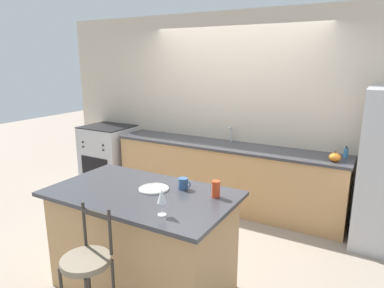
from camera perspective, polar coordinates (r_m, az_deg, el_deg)
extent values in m
plane|color=gray|center=(4.77, 3.54, -11.59)|extent=(18.00, 18.00, 0.00)
cube|color=beige|center=(4.95, 7.10, 5.66)|extent=(6.00, 0.07, 2.70)
cube|color=tan|center=(4.90, 5.43, -5.39)|extent=(3.26, 0.60, 0.87)
cube|color=#38383D|center=(4.77, 5.56, -0.25)|extent=(3.30, 0.63, 0.03)
cube|color=black|center=(4.77, 5.56, -0.11)|extent=(0.56, 0.33, 0.01)
cylinder|color=#ADAFB5|center=(4.93, 6.56, 1.70)|extent=(0.02, 0.02, 0.22)
cylinder|color=#ADAFB5|center=(4.85, 6.32, 2.72)|extent=(0.02, 0.12, 0.02)
cube|color=tan|center=(3.24, -8.18, -15.91)|extent=(1.51, 0.83, 0.90)
cube|color=#38383D|center=(3.03, -8.49, -8.20)|extent=(1.63, 0.95, 0.03)
cube|color=#B7B7BC|center=(5.97, -13.65, -1.75)|extent=(0.78, 0.69, 0.96)
cube|color=black|center=(5.77, -15.94, -3.65)|extent=(0.56, 0.01, 0.31)
cube|color=black|center=(5.86, -13.92, 2.84)|extent=(0.78, 0.69, 0.02)
cylinder|color=black|center=(5.82, -17.76, 0.29)|extent=(0.03, 0.02, 0.03)
cylinder|color=black|center=(5.51, -14.64, -0.23)|extent=(0.03, 0.02, 0.03)
cylinder|color=black|center=(5.84, -17.70, -0.44)|extent=(0.03, 0.02, 0.03)
cylinder|color=black|center=(5.53, -14.59, -1.00)|extent=(0.03, 0.02, 0.03)
cylinder|color=#332D28|center=(2.98, -16.69, -22.07)|extent=(0.02, 0.02, 0.66)
cylinder|color=#7F705B|center=(2.64, -17.29, -18.12)|extent=(0.35, 0.35, 0.04)
cylinder|color=#332D28|center=(2.70, -17.51, -12.61)|extent=(0.02, 0.02, 0.35)
cylinder|color=#332D28|center=(2.54, -13.50, -14.12)|extent=(0.02, 0.02, 0.35)
cube|color=#332D28|center=(2.57, -15.73, -11.15)|extent=(0.25, 0.02, 0.04)
cylinder|color=beige|center=(3.06, -6.38, -7.45)|extent=(0.27, 0.27, 0.01)
torus|color=beige|center=(3.06, -6.38, -7.34)|extent=(0.26, 0.26, 0.01)
cylinder|color=white|center=(2.59, -5.02, -11.65)|extent=(0.06, 0.06, 0.00)
cylinder|color=white|center=(2.57, -5.04, -10.68)|extent=(0.01, 0.01, 0.09)
cone|color=white|center=(2.53, -5.09, -8.59)|extent=(0.07, 0.07, 0.11)
cylinder|color=#335689|center=(3.04, -1.49, -6.60)|extent=(0.09, 0.09, 0.10)
torus|color=#335689|center=(3.02, -0.78, -6.71)|extent=(0.07, 0.01, 0.07)
cylinder|color=red|center=(2.87, 4.00, -7.50)|extent=(0.07, 0.07, 0.14)
ellipsoid|color=orange|center=(4.27, 22.71, -2.03)|extent=(0.13, 0.13, 0.10)
cylinder|color=brown|center=(4.25, 22.79, -1.21)|extent=(0.02, 0.02, 0.02)
cylinder|color=teal|center=(4.47, 24.26, -1.42)|extent=(0.06, 0.06, 0.12)
cylinder|color=black|center=(4.45, 24.36, -0.51)|extent=(0.02, 0.02, 0.03)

